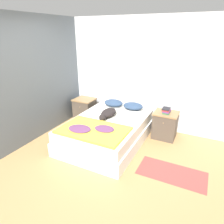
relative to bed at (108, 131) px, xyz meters
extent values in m
plane|color=tan|center=(0.08, -1.01, -0.25)|extent=(16.00, 16.00, 0.00)
cube|color=silver|center=(0.08, 1.12, 1.03)|extent=(9.00, 0.06, 2.55)
cube|color=slate|center=(-1.50, 0.04, 1.03)|extent=(0.06, 3.10, 2.55)
cube|color=white|center=(0.00, 0.00, -0.11)|extent=(1.45, 2.05, 0.28)
cube|color=silver|center=(0.00, 0.00, 0.14)|extent=(1.39, 1.99, 0.23)
cube|color=white|center=(0.00, 1.05, 0.26)|extent=(1.53, 0.04, 1.01)
cylinder|color=white|center=(0.00, 1.05, 0.76)|extent=(1.53, 0.06, 0.06)
cube|color=#4C4238|center=(-1.05, 0.71, 0.04)|extent=(0.48, 0.43, 0.57)
cube|color=#937047|center=(-1.05, 0.71, 0.33)|extent=(0.51, 0.46, 0.03)
sphere|color=#937047|center=(-1.05, 0.49, 0.19)|extent=(0.02, 0.02, 0.02)
cube|color=#4C4238|center=(1.05, 0.71, 0.04)|extent=(0.48, 0.43, 0.57)
cube|color=#937047|center=(1.05, 0.71, 0.33)|extent=(0.51, 0.46, 0.03)
sphere|color=#937047|center=(1.05, 0.49, 0.19)|extent=(0.02, 0.02, 0.02)
ellipsoid|color=navy|center=(-0.26, 0.80, 0.33)|extent=(0.47, 0.34, 0.16)
ellipsoid|color=navy|center=(0.26, 0.80, 0.33)|extent=(0.47, 0.34, 0.16)
cube|color=yellow|center=(0.00, -0.57, 0.28)|extent=(1.25, 0.82, 0.04)
ellipsoid|color=#663860|center=(-0.22, -0.69, 0.31)|extent=(0.44, 0.33, 0.04)
ellipsoid|color=#663860|center=(0.19, -0.49, 0.31)|extent=(0.38, 0.29, 0.03)
ellipsoid|color=black|center=(-0.07, 0.18, 0.34)|extent=(0.27, 0.47, 0.16)
sphere|color=black|center=(-0.07, -0.08, 0.32)|extent=(0.14, 0.14, 0.14)
ellipsoid|color=black|center=(-0.07, -0.15, 0.31)|extent=(0.06, 0.08, 0.06)
cone|color=black|center=(-0.11, -0.07, 0.38)|extent=(0.05, 0.05, 0.05)
cone|color=black|center=(-0.03, -0.07, 0.38)|extent=(0.05, 0.05, 0.05)
ellipsoid|color=black|center=(-0.03, 0.39, 0.29)|extent=(0.15, 0.22, 0.06)
cube|color=#337547|center=(1.05, 0.68, 0.36)|extent=(0.16, 0.20, 0.03)
cube|color=#703D7F|center=(1.06, 0.69, 0.39)|extent=(0.14, 0.23, 0.03)
cube|color=#AD2D28|center=(1.04, 0.69, 0.42)|extent=(0.15, 0.19, 0.03)
cube|color=#232328|center=(1.04, 0.68, 0.45)|extent=(0.15, 0.20, 0.02)
cube|color=#93423D|center=(1.46, -0.47, -0.24)|extent=(1.12, 0.56, 0.00)
camera|label=1|loc=(1.77, -3.36, 1.96)|focal=32.00mm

